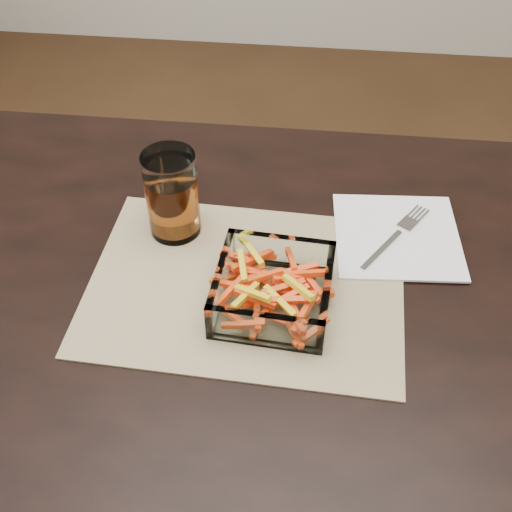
{
  "coord_description": "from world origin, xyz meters",
  "views": [
    {
      "loc": [
        -0.05,
        -0.57,
        1.44
      ],
      "look_at": [
        -0.12,
        0.07,
        0.78
      ],
      "focal_mm": 45.0,
      "sensor_mm": 36.0,
      "label": 1
    }
  ],
  "objects_px": {
    "tumbler": "(172,197)",
    "fork": "(397,235)",
    "dining_table": "(330,354)",
    "glass_bowl": "(273,291)"
  },
  "relations": [
    {
      "from": "dining_table",
      "to": "glass_bowl",
      "type": "distance_m",
      "value": 0.15
    },
    {
      "from": "dining_table",
      "to": "tumbler",
      "type": "xyz_separation_m",
      "value": [
        -0.25,
        0.15,
        0.16
      ]
    },
    {
      "from": "fork",
      "to": "tumbler",
      "type": "bearing_deg",
      "value": -143.37
    },
    {
      "from": "dining_table",
      "to": "tumbler",
      "type": "relative_size",
      "value": 11.47
    },
    {
      "from": "tumbler",
      "to": "fork",
      "type": "distance_m",
      "value": 0.35
    },
    {
      "from": "glass_bowl",
      "to": "tumbler",
      "type": "height_order",
      "value": "tumbler"
    },
    {
      "from": "tumbler",
      "to": "fork",
      "type": "height_order",
      "value": "tumbler"
    },
    {
      "from": "fork",
      "to": "glass_bowl",
      "type": "bearing_deg",
      "value": -105.32
    },
    {
      "from": "tumbler",
      "to": "fork",
      "type": "xyz_separation_m",
      "value": [
        0.34,
        0.02,
        -0.06
      ]
    },
    {
      "from": "tumbler",
      "to": "fork",
      "type": "bearing_deg",
      "value": 2.82
    }
  ]
}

